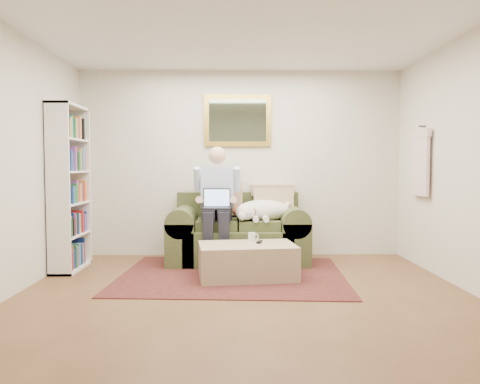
{
  "coord_description": "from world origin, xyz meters",
  "views": [
    {
      "loc": [
        -0.1,
        -4.11,
        1.26
      ],
      "look_at": [
        -0.02,
        1.53,
        0.95
      ],
      "focal_mm": 35.0,
      "sensor_mm": 36.0,
      "label": 1
    }
  ],
  "objects_px": {
    "seated_man": "(217,206)",
    "laptop": "(217,203)",
    "sofa": "(238,238)",
    "sleeping_dog": "(263,210)",
    "coffee_mug": "(252,237)",
    "bookshelf": "(69,188)",
    "ottoman": "(247,261)"
  },
  "relations": [
    {
      "from": "laptop",
      "to": "bookshelf",
      "type": "xyz_separation_m",
      "value": [
        -1.79,
        -0.17,
        0.2
      ]
    },
    {
      "from": "laptop",
      "to": "coffee_mug",
      "type": "xyz_separation_m",
      "value": [
        0.43,
        -0.46,
        -0.36
      ]
    },
    {
      "from": "sleeping_dog",
      "to": "laptop",
      "type": "bearing_deg",
      "value": -166.36
    },
    {
      "from": "ottoman",
      "to": "laptop",
      "type": "bearing_deg",
      "value": 118.24
    },
    {
      "from": "coffee_mug",
      "to": "sofa",
      "type": "bearing_deg",
      "value": 102.57
    },
    {
      "from": "seated_man",
      "to": "ottoman",
      "type": "relative_size",
      "value": 1.43
    },
    {
      "from": "ottoman",
      "to": "coffee_mug",
      "type": "distance_m",
      "value": 0.33
    },
    {
      "from": "sleeping_dog",
      "to": "bookshelf",
      "type": "height_order",
      "value": "bookshelf"
    },
    {
      "from": "seated_man",
      "to": "laptop",
      "type": "distance_m",
      "value": 0.08
    },
    {
      "from": "sofa",
      "to": "laptop",
      "type": "height_order",
      "value": "laptop"
    },
    {
      "from": "ottoman",
      "to": "bookshelf",
      "type": "distance_m",
      "value": 2.35
    },
    {
      "from": "sofa",
      "to": "sleeping_dog",
      "type": "height_order",
      "value": "sofa"
    },
    {
      "from": "seated_man",
      "to": "sleeping_dog",
      "type": "relative_size",
      "value": 2.04
    },
    {
      "from": "sofa",
      "to": "ottoman",
      "type": "xyz_separation_m",
      "value": [
        0.09,
        -0.92,
        -0.12
      ]
    },
    {
      "from": "sofa",
      "to": "sleeping_dog",
      "type": "xyz_separation_m",
      "value": [
        0.32,
        -0.09,
        0.38
      ]
    },
    {
      "from": "sofa",
      "to": "ottoman",
      "type": "relative_size",
      "value": 1.7
    },
    {
      "from": "coffee_mug",
      "to": "bookshelf",
      "type": "bearing_deg",
      "value": 172.69
    },
    {
      "from": "coffee_mug",
      "to": "bookshelf",
      "type": "distance_m",
      "value": 2.3
    },
    {
      "from": "coffee_mug",
      "to": "sleeping_dog",
      "type": "bearing_deg",
      "value": 74.33
    },
    {
      "from": "ottoman",
      "to": "sleeping_dog",
      "type": "bearing_deg",
      "value": 74.44
    },
    {
      "from": "coffee_mug",
      "to": "ottoman",
      "type": "bearing_deg",
      "value": -105.24
    },
    {
      "from": "seated_man",
      "to": "bookshelf",
      "type": "bearing_deg",
      "value": -172.21
    },
    {
      "from": "sleeping_dog",
      "to": "coffee_mug",
      "type": "distance_m",
      "value": 0.68
    },
    {
      "from": "coffee_mug",
      "to": "laptop",
      "type": "bearing_deg",
      "value": 132.86
    },
    {
      "from": "seated_man",
      "to": "ottoman",
      "type": "height_order",
      "value": "seated_man"
    },
    {
      "from": "sofa",
      "to": "coffee_mug",
      "type": "xyz_separation_m",
      "value": [
        0.15,
        -0.69,
        0.13
      ]
    },
    {
      "from": "sleeping_dog",
      "to": "coffee_mug",
      "type": "xyz_separation_m",
      "value": [
        -0.17,
        -0.6,
        -0.25
      ]
    },
    {
      "from": "sofa",
      "to": "seated_man",
      "type": "height_order",
      "value": "seated_man"
    },
    {
      "from": "sleeping_dog",
      "to": "sofa",
      "type": "bearing_deg",
      "value": 164.26
    },
    {
      "from": "sofa",
      "to": "bookshelf",
      "type": "height_order",
      "value": "bookshelf"
    },
    {
      "from": "seated_man",
      "to": "coffee_mug",
      "type": "height_order",
      "value": "seated_man"
    },
    {
      "from": "sofa",
      "to": "bookshelf",
      "type": "bearing_deg",
      "value": -168.73
    }
  ]
}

